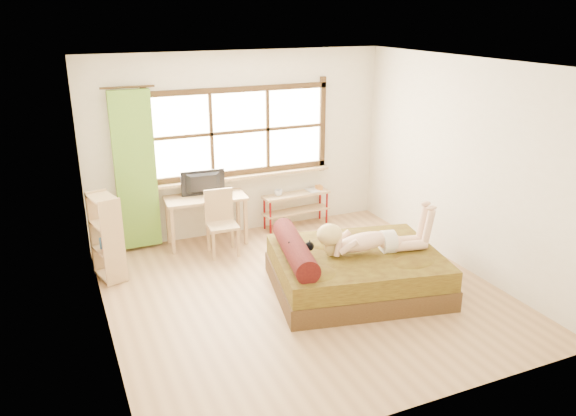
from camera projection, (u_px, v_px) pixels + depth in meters
name	position (u px, v px, depth m)	size (l,w,h in m)	color
floor	(304.00, 293.00, 6.78)	(4.50, 4.50, 0.00)	#9E754C
ceiling	(306.00, 63.00, 5.88)	(4.50, 4.50, 0.00)	white
wall_back	(240.00, 145.00, 8.27)	(4.50, 4.50, 0.00)	silver
wall_front	(427.00, 265.00, 4.38)	(4.50, 4.50, 0.00)	silver
wall_left	(97.00, 214.00, 5.48)	(4.50, 4.50, 0.00)	silver
wall_right	(464.00, 165.00, 7.17)	(4.50, 4.50, 0.00)	silver
window	(240.00, 134.00, 8.19)	(2.80, 0.16, 1.46)	#FFEDBF
curtain	(136.00, 171.00, 7.65)	(0.55, 0.10, 2.20)	olive
bed	(353.00, 270.00, 6.77)	(2.24, 1.93, 0.75)	black
woman	(371.00, 229.00, 6.62)	(1.38, 0.39, 0.59)	beige
kitten	(299.00, 250.00, 6.48)	(0.30, 0.12, 0.24)	black
desk	(206.00, 203.00, 8.01)	(1.18, 0.60, 0.72)	tan
monitor	(204.00, 184.00, 7.96)	(0.63, 0.08, 0.36)	black
chair	(221.00, 218.00, 7.78)	(0.43, 0.43, 0.90)	tan
pipe_shelf	(297.00, 202.00, 8.75)	(1.10, 0.33, 0.61)	tan
cup	(278.00, 193.00, 8.57)	(0.12, 0.12, 0.10)	gray
book	(308.00, 191.00, 8.77)	(0.17, 0.24, 0.02)	gray
bookshelf	(107.00, 237.00, 6.98)	(0.38, 0.53, 1.10)	tan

